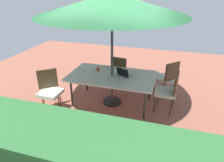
# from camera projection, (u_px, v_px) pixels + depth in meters

# --- Properties ---
(ground_plane) EXTENTS (10.00, 10.00, 0.02)m
(ground_plane) POSITION_uv_depth(u_px,v_px,m) (112.00, 103.00, 5.17)
(ground_plane) COLOR #935442
(dining_table) EXTENTS (2.04, 1.19, 0.75)m
(dining_table) POSITION_uv_depth(u_px,v_px,m) (112.00, 77.00, 4.87)
(dining_table) COLOR silver
(dining_table) RESTS_ON ground_plane
(patio_umbrella) EXTENTS (3.17, 3.17, 2.56)m
(patio_umbrella) POSITION_uv_depth(u_px,v_px,m) (112.00, 4.00, 4.17)
(patio_umbrella) COLOR #4C4C4C
(patio_umbrella) RESTS_ON ground_plane
(chair_northeast) EXTENTS (0.58, 0.59, 0.98)m
(chair_northeast) POSITION_uv_depth(u_px,v_px,m) (50.00, 89.00, 4.63)
(chair_northeast) COLOR silver
(chair_northeast) RESTS_ON ground_plane
(chair_west) EXTENTS (0.48, 0.47, 0.98)m
(chair_west) POSITION_uv_depth(u_px,v_px,m) (168.00, 90.00, 4.59)
(chair_west) COLOR silver
(chair_west) RESTS_ON ground_plane
(chair_south) EXTENTS (0.48, 0.49, 0.98)m
(chair_south) POSITION_uv_depth(u_px,v_px,m) (120.00, 71.00, 5.60)
(chair_south) COLOR silver
(chair_south) RESTS_ON ground_plane
(chair_southwest) EXTENTS (0.59, 0.59, 0.98)m
(chair_southwest) POSITION_uv_depth(u_px,v_px,m) (167.00, 77.00, 5.24)
(chair_southwest) COLOR silver
(chair_southwest) RESTS_ON ground_plane
(laptop) EXTENTS (0.39, 0.35, 0.21)m
(laptop) POSITION_uv_depth(u_px,v_px,m) (124.00, 74.00, 4.79)
(laptop) COLOR gray
(laptop) RESTS_ON dining_table
(cup) EXTENTS (0.07, 0.07, 0.10)m
(cup) POSITION_uv_depth(u_px,v_px,m) (98.00, 69.00, 5.07)
(cup) COLOR #CC4C33
(cup) RESTS_ON dining_table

